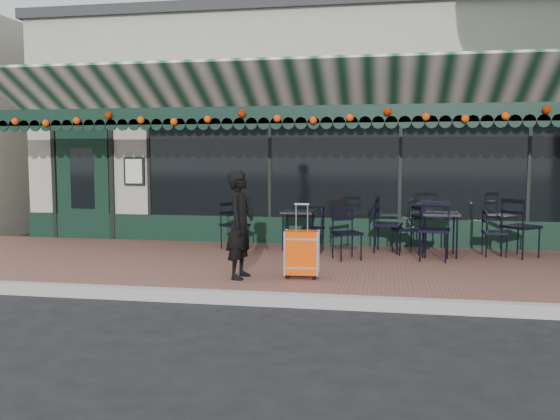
% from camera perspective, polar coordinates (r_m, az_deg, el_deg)
% --- Properties ---
extents(ground, '(80.00, 80.00, 0.00)m').
position_cam_1_polar(ground, '(7.27, 0.75, -9.08)').
color(ground, black).
rests_on(ground, ground).
extents(sidewalk, '(18.00, 4.00, 0.15)m').
position_cam_1_polar(sidewalk, '(9.19, 2.80, -5.58)').
color(sidewalk, brown).
rests_on(sidewalk, ground).
extents(curb, '(18.00, 0.16, 0.15)m').
position_cam_1_polar(curb, '(7.18, 0.64, -8.65)').
color(curb, '#9E9E99').
rests_on(curb, ground).
extents(restaurant_building, '(12.00, 9.60, 4.50)m').
position_cam_1_polar(restaurant_building, '(14.84, 5.74, 7.03)').
color(restaurant_building, '#ABA894').
rests_on(restaurant_building, ground).
extents(woman, '(0.39, 0.56, 1.46)m').
position_cam_1_polar(woman, '(7.97, -3.85, -1.40)').
color(woman, black).
rests_on(woman, sidewalk).
extents(suitcase, '(0.45, 0.27, 1.01)m').
position_cam_1_polar(suitcase, '(8.00, 2.10, -4.20)').
color(suitcase, '#F34507').
rests_on(suitcase, sidewalk).
extents(cafe_table_a, '(0.59, 0.59, 0.72)m').
position_cam_1_polar(cafe_table_a, '(10.06, 15.18, -0.65)').
color(cafe_table_a, black).
rests_on(cafe_table_a, sidewalk).
extents(cafe_table_b, '(0.56, 0.56, 0.69)m').
position_cam_1_polar(cafe_table_b, '(10.40, 1.76, -0.46)').
color(cafe_table_b, black).
rests_on(cafe_table_b, sidewalk).
extents(chair_a_left, '(0.53, 0.53, 0.83)m').
position_cam_1_polar(chair_a_left, '(10.17, 12.02, -1.86)').
color(chair_a_left, black).
rests_on(chair_a_left, sidewalk).
extents(chair_a_right, '(0.40, 0.40, 0.77)m').
position_cam_1_polar(chair_a_right, '(10.35, 19.95, -2.10)').
color(chair_a_right, black).
rests_on(chair_a_right, sidewalk).
extents(chair_a_front, '(0.54, 0.54, 0.95)m').
position_cam_1_polar(chair_a_front, '(9.62, 14.63, -1.95)').
color(chair_a_front, black).
rests_on(chair_a_front, sidewalk).
extents(chair_a_extra, '(0.69, 0.69, 0.98)m').
position_cam_1_polar(chair_a_extra, '(10.37, 22.16, -1.55)').
color(chair_a_extra, black).
rests_on(chair_a_extra, sidewalk).
extents(chair_b_left, '(0.39, 0.39, 0.79)m').
position_cam_1_polar(chair_b_left, '(10.18, 3.18, -1.85)').
color(chair_b_left, black).
rests_on(chair_b_left, sidewalk).
extents(chair_b_right, '(0.53, 0.53, 0.94)m').
position_cam_1_polar(chair_b_right, '(10.29, 10.33, -1.43)').
color(chair_b_right, black).
rests_on(chair_b_right, sidewalk).
extents(chair_b_front, '(0.56, 0.56, 0.83)m').
position_cam_1_polar(chair_b_front, '(9.47, 6.46, -2.28)').
color(chair_b_front, black).
rests_on(chair_b_front, sidewalk).
extents(chair_solo, '(0.59, 0.59, 0.84)m').
position_cam_1_polar(chair_solo, '(10.51, -4.37, -1.50)').
color(chair_solo, black).
rests_on(chair_solo, sidewalk).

